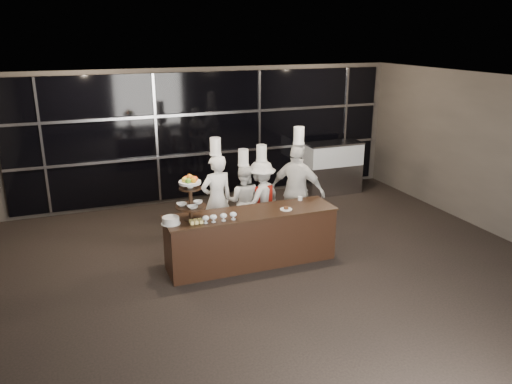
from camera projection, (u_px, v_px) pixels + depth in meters
name	position (u px, v px, depth m)	size (l,w,h in m)	color
room	(308.00, 201.00, 6.88)	(10.00, 10.00, 10.00)	black
window_wall	(210.00, 135.00, 11.27)	(8.60, 0.10, 2.80)	black
buffet_counter	(251.00, 238.00, 8.29)	(2.84, 0.74, 0.92)	black
display_stand	(190.00, 194.00, 7.68)	(0.48, 0.48, 0.74)	black
compotes	(219.00, 216.00, 7.72)	(0.56, 0.11, 0.12)	silver
layer_cake	(171.00, 220.00, 7.64)	(0.30, 0.30, 0.11)	white
pastry_squares	(196.00, 221.00, 7.67)	(0.20, 0.13, 0.05)	#FAE37A
small_plate	(286.00, 209.00, 8.26)	(0.20, 0.20, 0.05)	white
chef_cup	(300.00, 198.00, 8.71)	(0.08, 0.08, 0.07)	white
display_case	(333.00, 165.00, 11.92)	(1.37, 0.60, 1.24)	#A5A5AA
chef_a	(217.00, 199.00, 8.96)	(0.68, 0.52, 1.98)	white
chef_b	(244.00, 200.00, 9.36)	(0.84, 0.78, 1.69)	white
chef_c	(261.00, 197.00, 9.43)	(1.08, 0.95, 1.75)	silver
chef_d	(297.00, 191.00, 9.22)	(1.04, 1.09, 2.12)	silver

